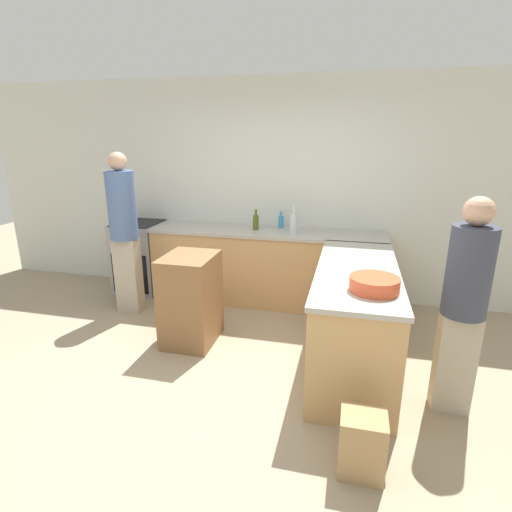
# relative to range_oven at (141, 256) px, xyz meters

# --- Properties ---
(ground_plane) EXTENTS (14.00, 14.00, 0.00)m
(ground_plane) POSITION_rel_range_oven_xyz_m (1.72, -1.87, -0.46)
(ground_plane) COLOR tan
(wall_back) EXTENTS (8.00, 0.06, 2.70)m
(wall_back) POSITION_rel_range_oven_xyz_m (1.72, 0.34, 0.89)
(wall_back) COLOR silver
(wall_back) RESTS_ON ground_plane
(counter_back) EXTENTS (2.84, 0.65, 0.92)m
(counter_back) POSITION_rel_range_oven_xyz_m (1.72, 0.00, -0.00)
(counter_back) COLOR tan
(counter_back) RESTS_ON ground_plane
(counter_peninsula) EXTENTS (0.69, 1.86, 0.92)m
(counter_peninsula) POSITION_rel_range_oven_xyz_m (2.79, -1.22, -0.00)
(counter_peninsula) COLOR tan
(counter_peninsula) RESTS_ON ground_plane
(range_oven) EXTENTS (0.58, 0.62, 0.93)m
(range_oven) POSITION_rel_range_oven_xyz_m (0.00, 0.00, 0.00)
(range_oven) COLOR #99999E
(range_oven) RESTS_ON ground_plane
(island_table) EXTENTS (0.48, 0.59, 0.90)m
(island_table) POSITION_rel_range_oven_xyz_m (1.21, -1.18, -0.01)
(island_table) COLOR brown
(island_table) RESTS_ON ground_plane
(mixing_bowl) EXTENTS (0.36, 0.36, 0.11)m
(mixing_bowl) POSITION_rel_range_oven_xyz_m (2.90, -1.73, 0.51)
(mixing_bowl) COLOR #DB512D
(mixing_bowl) RESTS_ON counter_peninsula
(dish_soap_bottle) EXTENTS (0.07, 0.07, 0.21)m
(dish_soap_bottle) POSITION_rel_range_oven_xyz_m (1.86, 0.17, 0.53)
(dish_soap_bottle) COLOR #338CBF
(dish_soap_bottle) RESTS_ON counter_back
(olive_oil_bottle) EXTENTS (0.07, 0.07, 0.24)m
(olive_oil_bottle) POSITION_rel_range_oven_xyz_m (1.58, 0.01, 0.55)
(olive_oil_bottle) COLOR #475B1E
(olive_oil_bottle) RESTS_ON counter_back
(vinegar_bottle_clear) EXTENTS (0.09, 0.09, 0.32)m
(vinegar_bottle_clear) POSITION_rel_range_oven_xyz_m (2.06, -0.08, 0.58)
(vinegar_bottle_clear) COLOR silver
(vinegar_bottle_clear) RESTS_ON counter_back
(person_by_range) EXTENTS (0.31, 0.31, 1.85)m
(person_by_range) POSITION_rel_range_oven_xyz_m (0.21, -0.67, 0.55)
(person_by_range) COLOR #ADA38E
(person_by_range) RESTS_ON ground_plane
(person_at_peninsula) EXTENTS (0.30, 0.30, 1.63)m
(person_at_peninsula) POSITION_rel_range_oven_xyz_m (3.52, -1.71, 0.43)
(person_at_peninsula) COLOR #ADA38E
(person_at_peninsula) RESTS_ON ground_plane
(paper_bag) EXTENTS (0.28, 0.23, 0.40)m
(paper_bag) POSITION_rel_range_oven_xyz_m (2.86, -2.50, -0.26)
(paper_bag) COLOR #A88456
(paper_bag) RESTS_ON ground_plane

